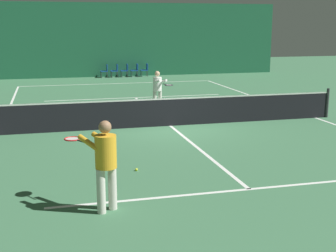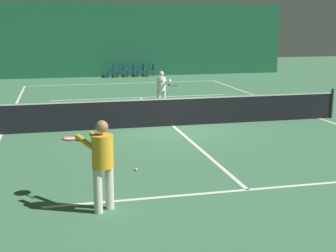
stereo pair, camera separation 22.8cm
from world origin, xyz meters
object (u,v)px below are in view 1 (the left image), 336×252
at_px(player_far, 158,87).
at_px(courtside_chair_0, 105,70).
at_px(courtside_chair_3, 135,69).
at_px(player_near, 104,159).
at_px(tennis_ball, 136,170).
at_px(tennis_net, 170,111).
at_px(courtside_chair_2, 125,69).
at_px(courtside_chair_1, 115,70).
at_px(courtside_chair_4, 145,69).

distance_m(player_far, courtside_chair_0, 12.03).
xyz_separation_m(courtside_chair_0, courtside_chair_3, (1.97, 0.00, 0.00)).
relative_size(player_near, courtside_chair_3, 2.02).
distance_m(courtside_chair_3, tennis_ball, 20.10).
height_order(tennis_net, courtside_chair_2, tennis_net).
relative_size(courtside_chair_1, courtside_chair_4, 1.00).
relative_size(player_far, courtside_chair_4, 1.82).
bearing_deg(courtside_chair_0, tennis_net, 1.19).
bearing_deg(player_far, courtside_chair_1, 165.47).
relative_size(player_far, tennis_ball, 23.22).
height_order(player_near, tennis_ball, player_near).
xyz_separation_m(courtside_chair_2, tennis_ball, (-3.03, -19.75, -0.45)).
height_order(player_near, courtside_chair_2, player_near).
relative_size(tennis_net, courtside_chair_2, 14.29).
distance_m(courtside_chair_2, courtside_chair_3, 0.66).
height_order(courtside_chair_0, courtside_chair_4, same).
distance_m(tennis_net, player_near, 7.43).
relative_size(tennis_net, courtside_chair_4, 14.29).
bearing_deg(courtside_chair_1, courtside_chair_0, -90.00).
xyz_separation_m(player_far, courtside_chair_1, (0.02, 12.00, -0.41)).
bearing_deg(player_near, courtside_chair_1, -40.69).
relative_size(player_near, courtside_chair_0, 2.02).
bearing_deg(courtside_chair_0, courtside_chair_4, 90.00).
bearing_deg(player_far, player_near, -33.01).
distance_m(player_near, courtside_chair_3, 22.43).
height_order(player_near, courtside_chair_4, player_near).
bearing_deg(courtside_chair_2, tennis_ball, -8.73).
bearing_deg(courtside_chair_1, courtside_chair_3, 90.00).
bearing_deg(courtside_chair_0, courtside_chair_1, 90.00).
distance_m(tennis_net, courtside_chair_0, 15.16).
bearing_deg(player_far, tennis_net, -20.22).
distance_m(tennis_net, courtside_chair_4, 15.33).
height_order(player_far, courtside_chair_0, player_far).
distance_m(player_near, courtside_chair_1, 22.19).
relative_size(courtside_chair_0, tennis_ball, 12.73).
bearing_deg(courtside_chair_3, courtside_chair_4, 90.00).
xyz_separation_m(tennis_net, courtside_chair_1, (0.34, 15.16, -0.03)).
xyz_separation_m(courtside_chair_1, courtside_chair_3, (1.31, 0.00, 0.00)).
distance_m(courtside_chair_0, courtside_chair_2, 1.31).
distance_m(courtside_chair_2, courtside_chair_4, 1.31).
bearing_deg(tennis_net, tennis_ball, -113.89).
relative_size(courtside_chair_3, tennis_ball, 12.73).
relative_size(player_far, courtside_chair_1, 1.82).
xyz_separation_m(player_near, courtside_chair_3, (4.67, 21.93, -0.50)).
bearing_deg(tennis_net, courtside_chair_2, 86.23).
distance_m(courtside_chair_0, courtside_chair_3, 1.97).
relative_size(courtside_chair_2, tennis_ball, 12.73).
relative_size(player_near, courtside_chair_4, 2.02).
relative_size(courtside_chair_0, courtside_chair_4, 1.00).
bearing_deg(tennis_ball, courtside_chair_0, 85.02).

